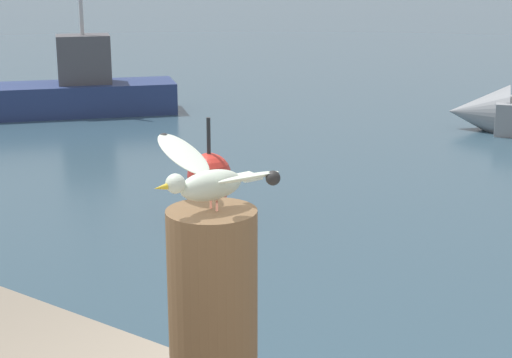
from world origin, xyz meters
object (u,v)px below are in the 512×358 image
object	(u,v)px
mooring_post	(213,329)
channel_buoy	(209,183)
boat_navy	(35,94)
seagull	(210,177)

from	to	relation	value
mooring_post	channel_buoy	world-z (taller)	mooring_post
boat_navy	mooring_post	bearing A→B (deg)	-36.83
mooring_post	channel_buoy	size ratio (longest dim) A/B	0.64
mooring_post	boat_navy	size ratio (longest dim) A/B	0.17
boat_navy	channel_buoy	world-z (taller)	boat_navy
seagull	channel_buoy	size ratio (longest dim) A/B	0.50
mooring_post	boat_navy	distance (m)	15.16
seagull	channel_buoy	distance (m)	7.71
mooring_post	boat_navy	bearing A→B (deg)	143.17
seagull	channel_buoy	world-z (taller)	seagull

